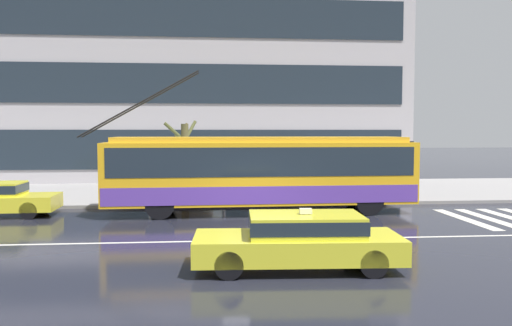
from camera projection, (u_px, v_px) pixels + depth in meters
The scene contains 14 objects.
ground_plane at pixel (261, 232), 15.80m from camera, with size 160.00×160.00×0.00m, color #1F212C.
sidewalk_slab at pixel (242, 191), 26.09m from camera, with size 80.00×10.00×0.14m, color gray.
crosswalk_stripe_edge_near at pixel (465, 219), 18.13m from camera, with size 0.44×4.40×0.01m, color beige.
crosswalk_stripe_inner_a at pixel (489, 219), 18.21m from camera, with size 0.44×4.40×0.01m, color beige.
crosswalk_stripe_center at pixel (512, 218), 18.29m from camera, with size 0.44×4.40×0.01m, color beige.
lane_centre_line at pixel (266, 240), 14.61m from camera, with size 72.00×0.14×0.01m, color silver.
trolleybus at pixel (261, 171), 19.46m from camera, with size 12.67×2.72×5.42m.
taxi_oncoming_near at pixel (300, 238), 11.51m from camera, with size 4.77×1.98×1.39m.
bus_shelter at pixel (188, 156), 22.59m from camera, with size 3.52×1.78×2.51m.
pedestrian_at_shelter at pixel (355, 161), 23.78m from camera, with size 1.09×1.09×2.01m.
pedestrian_approaching_curb at pixel (311, 166), 21.81m from camera, with size 1.31×1.31×1.97m.
pedestrian_walking_past at pixel (161, 162), 22.47m from camera, with size 1.18×1.18×2.04m.
street_tree_bare at pixel (184, 155), 23.03m from camera, with size 1.49×1.15×3.53m.
office_tower_corner_left at pixel (204, 40), 36.89m from camera, with size 25.87×15.93×19.63m.
Camera 1 is at (-1.55, -15.56, 3.14)m, focal length 35.40 mm.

